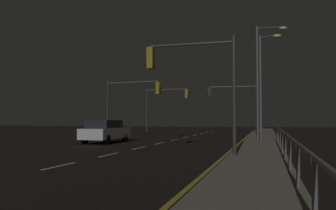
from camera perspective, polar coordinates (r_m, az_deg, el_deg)
name	(u,v)px	position (r m, az deg, el deg)	size (l,w,h in m)	color
ground_plane	(143,147)	(20.65, -4.14, -6.84)	(112.00, 112.00, 0.00)	black
sidewalk_right	(260,149)	(19.43, 14.62, -6.85)	(2.38, 77.00, 0.14)	gray
lane_markings_center	(160,143)	(23.96, -1.28, -6.20)	(0.14, 50.00, 0.01)	silver
lane_edge_line	(239,143)	(24.49, 11.45, -6.07)	(0.14, 53.00, 0.01)	gold
car	(106,131)	(24.47, -10.08, -4.17)	(1.91, 4.44, 1.57)	silver
traffic_light_far_left	(193,72)	(15.30, 4.01, 5.36)	(4.01, 0.34, 5.00)	#2D3033
traffic_light_far_right	(132,96)	(28.40, -5.91, 1.41)	(4.80, 0.64, 4.84)	#2D3033
traffic_light_mid_right	(234,98)	(35.43, 10.56, 1.06)	(4.79, 0.77, 4.96)	#2D3033
traffic_light_overhead_east	(165,100)	(38.55, -0.44, 0.74)	(5.01, 0.70, 5.13)	#2D3033
street_lamp_far_end	(262,72)	(27.09, 14.93, 5.20)	(2.24, 0.36, 8.42)	#4C4C51
street_lamp_median	(263,77)	(25.77, 15.19, 4.32)	(1.50, 1.01, 7.44)	#4C4C51
barrier_fence	(287,142)	(12.60, 18.74, -5.67)	(0.09, 25.49, 0.98)	#59595E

